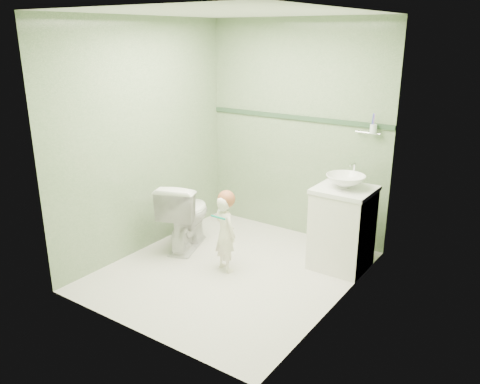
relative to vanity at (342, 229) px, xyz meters
The scene contains 12 objects.
ground 1.16m from the vanity, 140.19° to the right, with size 2.50×2.50×0.00m, color beige.
room_shell 1.35m from the vanity, 140.19° to the right, with size 2.50×2.54×2.40m.
trim_stripe 1.38m from the vanity, 147.36° to the left, with size 2.20×0.02×0.05m, color #304D34.
vanity is the anchor object (origin of this frame).
counter 0.41m from the vanity, ahead, with size 0.54×0.52×0.04m, color white.
basin 0.49m from the vanity, ahead, with size 0.37×0.37×0.13m, color white.
faucet 0.60m from the vanity, 90.00° to the left, with size 0.03×0.13×0.18m.
cup_holder 1.05m from the vanity, 83.81° to the left, with size 0.26×0.07×0.21m.
toilet 1.66m from the vanity, 162.13° to the right, with size 0.42×0.74×0.75m, color white.
toddler 1.15m from the vanity, 142.20° to the right, with size 0.28×0.18×0.77m, color white.
hair_cap 1.18m from the vanity, 143.20° to the right, with size 0.17×0.17×0.17m, color #A15835.
teal_toothbrush 1.24m from the vanity, 136.16° to the right, with size 0.11×0.14×0.08m.
Camera 1 is at (2.50, -3.48, 2.24)m, focal length 36.11 mm.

